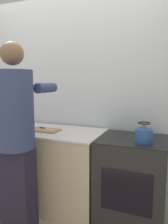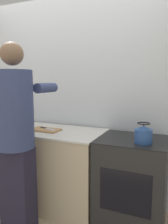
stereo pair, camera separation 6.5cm
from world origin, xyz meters
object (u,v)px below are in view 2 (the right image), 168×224
object	(u,v)px
person	(16,134)
kettle	(143,134)
knife	(47,129)
oven	(131,183)
bowl_prep	(20,122)
canister_jar	(6,118)
cutting_board	(45,130)

from	to	relation	value
person	kettle	world-z (taller)	person
knife	kettle	size ratio (longest dim) A/B	1.36
oven	person	xyz separation A→B (m)	(-0.98, -0.52, 0.53)
person	bowl_prep	size ratio (longest dim) A/B	14.96
knife	canister_jar	bearing A→B (deg)	-164.50
kettle	canister_jar	xyz separation A→B (m)	(-1.75, 0.16, 0.00)
oven	kettle	world-z (taller)	kettle
cutting_board	knife	distance (m)	0.03
cutting_board	knife	bearing A→B (deg)	56.89
kettle	bowl_prep	distance (m)	1.65
bowl_prep	canister_jar	xyz separation A→B (m)	(-0.13, -0.12, 0.06)
person	oven	bearing A→B (deg)	28.17
canister_jar	person	bearing A→B (deg)	-41.37
person	cutting_board	size ratio (longest dim) A/B	5.36
person	bowl_prep	world-z (taller)	person
person	knife	bearing A→B (deg)	90.06
oven	cutting_board	distance (m)	1.09
oven	knife	bearing A→B (deg)	-179.71
canister_jar	cutting_board	bearing A→B (deg)	-7.04
kettle	canister_jar	bearing A→B (deg)	174.75
person	canister_jar	xyz separation A→B (m)	(-0.66, 0.58, 0.01)
oven	person	bearing A→B (deg)	-151.83
person	canister_jar	size ratio (longest dim) A/B	10.48
oven	canister_jar	bearing A→B (deg)	178.08
kettle	canister_jar	size ratio (longest dim) A/B	1.08
cutting_board	bowl_prep	world-z (taller)	bowl_prep
person	kettle	bearing A→B (deg)	20.97
person	knife	distance (m)	0.52
person	knife	world-z (taller)	person
bowl_prep	canister_jar	size ratio (longest dim) A/B	0.70
oven	canister_jar	distance (m)	1.72
cutting_board	kettle	size ratio (longest dim) A/B	1.81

